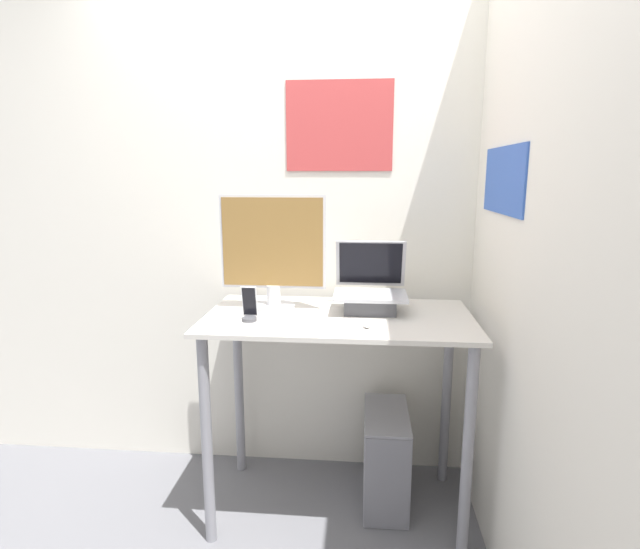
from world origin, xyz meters
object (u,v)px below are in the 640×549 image
Objects in this scene: laptop at (370,294)px; mouse at (367,325)px; keyboard at (313,323)px; cell_phone at (249,309)px; computer_tower at (385,457)px; monitor at (273,255)px.

mouse is (-0.01, -0.26, -0.07)m from laptop.
laptop reaches higher than mouse.
laptop is 0.34m from keyboard.
laptop reaches higher than cell_phone.
computer_tower is (0.09, -0.01, -0.80)m from laptop.
monitor is 3.50× the size of cell_phone.
keyboard reaches higher than computer_tower.
laptop is at bearing 21.87° from cell_phone.
cell_phone is (-0.27, 0.04, 0.04)m from keyboard.
mouse is 0.50m from cell_phone.
keyboard is (-0.23, -0.24, -0.07)m from laptop.
mouse is 0.78m from computer_tower.
monitor reaches higher than mouse.
monitor is at bearing -178.35° from laptop.
cell_phone is (-0.49, 0.05, 0.04)m from mouse.
keyboard is 0.28m from cell_phone.
keyboard is 0.22m from mouse.
laptop is at bearing 1.65° from monitor.
cell_phone is at bearing -162.30° from computer_tower.
mouse is (0.42, -0.25, -0.24)m from monitor.
keyboard is at bearing -7.51° from cell_phone.
cell_phone is at bearing -109.75° from monitor.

